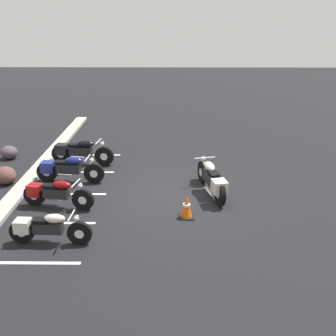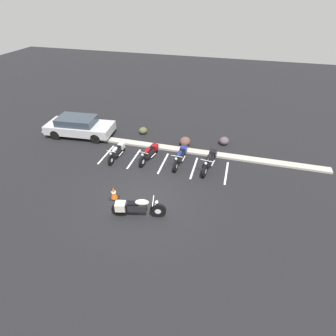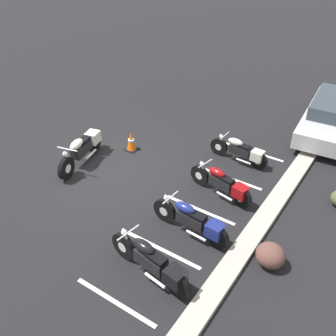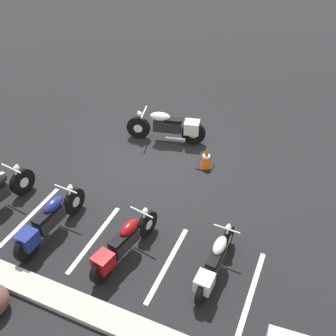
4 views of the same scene
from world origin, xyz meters
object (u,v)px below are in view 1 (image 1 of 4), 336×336
(motorcycle_cream_featured, at_px, (212,179))
(parked_bike_0, at_px, (46,228))
(parked_bike_1, at_px, (54,193))
(traffic_cone, at_px, (187,207))
(parked_bike_3, at_px, (79,151))
(parked_bike_2, at_px, (67,169))
(landscape_rock_1, at_px, (9,152))
(landscape_rock_2, at_px, (5,175))

(motorcycle_cream_featured, relative_size, parked_bike_0, 1.18)
(parked_bike_1, bearing_deg, traffic_cone, 2.20)
(motorcycle_cream_featured, distance_m, parked_bike_3, 5.20)
(parked_bike_2, distance_m, parked_bike_3, 1.65)
(parked_bike_0, relative_size, parked_bike_3, 0.86)
(motorcycle_cream_featured, height_order, parked_bike_0, motorcycle_cream_featured)
(motorcycle_cream_featured, xyz_separation_m, parked_bike_1, (-0.87, 4.47, -0.06))
(motorcycle_cream_featured, height_order, parked_bike_2, motorcycle_cream_featured)
(parked_bike_1, bearing_deg, landscape_rock_1, 136.25)
(motorcycle_cream_featured, height_order, parked_bike_3, motorcycle_cream_featured)
(parked_bike_1, distance_m, traffic_cone, 3.71)
(landscape_rock_1, bearing_deg, motorcycle_cream_featured, -112.88)
(parked_bike_2, relative_size, landscape_rock_2, 3.19)
(traffic_cone, bearing_deg, parked_bike_2, 58.35)
(parked_bike_0, distance_m, parked_bike_2, 3.67)
(landscape_rock_1, height_order, landscape_rock_2, landscape_rock_2)
(parked_bike_2, distance_m, traffic_cone, 4.43)
(parked_bike_2, distance_m, landscape_rock_1, 3.50)
(parked_bike_0, xyz_separation_m, landscape_rock_1, (5.82, 3.15, -0.17))
(motorcycle_cream_featured, bearing_deg, landscape_rock_2, 70.45)
(landscape_rock_1, bearing_deg, traffic_cone, -124.69)
(parked_bike_0, height_order, parked_bike_1, parked_bike_1)
(parked_bike_1, height_order, traffic_cone, parked_bike_1)
(parked_bike_2, height_order, landscape_rock_2, parked_bike_2)
(parked_bike_1, xyz_separation_m, parked_bike_3, (3.42, 0.06, 0.05))
(parked_bike_0, xyz_separation_m, parked_bike_2, (3.64, 0.42, 0.05))
(parked_bike_1, distance_m, landscape_rock_2, 2.62)
(parked_bike_1, distance_m, parked_bike_3, 3.42)
(landscape_rock_1, bearing_deg, landscape_rock_2, -161.40)
(parked_bike_0, bearing_deg, parked_bike_1, 102.18)
(parked_bike_2, xyz_separation_m, parked_bike_3, (1.65, -0.04, 0.02))
(parked_bike_2, bearing_deg, parked_bike_0, -79.77)
(parked_bike_3, xyz_separation_m, landscape_rock_1, (0.53, 2.77, -0.24))
(parked_bike_1, distance_m, landscape_rock_1, 4.87)
(parked_bike_0, distance_m, landscape_rock_1, 6.62)
(motorcycle_cream_featured, distance_m, parked_bike_2, 4.66)
(parked_bike_2, height_order, landscape_rock_1, parked_bike_2)
(landscape_rock_2, bearing_deg, motorcycle_cream_featured, -96.60)
(motorcycle_cream_featured, relative_size, parked_bike_2, 1.05)
(traffic_cone, bearing_deg, parked_bike_1, 81.55)
(motorcycle_cream_featured, distance_m, landscape_rock_2, 6.57)
(parked_bike_0, relative_size, parked_bike_2, 0.90)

